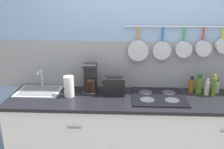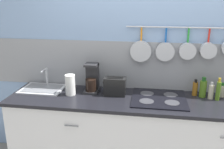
% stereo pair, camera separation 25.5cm
% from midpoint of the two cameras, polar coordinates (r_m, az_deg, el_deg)
% --- Properties ---
extents(wall_back, '(7.20, 0.16, 2.60)m').
position_cam_midpoint_polar(wall_back, '(2.86, 5.39, 4.09)').
color(wall_back, '#84A3CC').
rests_on(wall_back, ground_plane).
extents(cabinet_base, '(2.92, 0.62, 0.88)m').
position_cam_midpoint_polar(cabinet_base, '(2.85, 5.15, -14.33)').
color(cabinet_base, silver).
rests_on(cabinet_base, ground_plane).
extents(countertop, '(2.96, 0.65, 0.03)m').
position_cam_midpoint_polar(countertop, '(2.64, 5.42, -5.87)').
color(countertop, black).
rests_on(countertop, cabinet_base).
extents(sink_basin, '(0.47, 0.36, 0.22)m').
position_cam_midpoint_polar(sink_basin, '(2.94, -18.76, -3.51)').
color(sink_basin, '#B7BABF').
rests_on(sink_basin, countertop).
extents(paper_towel_roll, '(0.11, 0.11, 0.22)m').
position_cam_midpoint_polar(paper_towel_roll, '(2.70, -12.51, -2.72)').
color(paper_towel_roll, white).
rests_on(paper_towel_roll, countertop).
extents(coffee_maker, '(0.16, 0.19, 0.32)m').
position_cam_midpoint_polar(coffee_maker, '(2.77, -7.68, -1.44)').
color(coffee_maker, '#262628').
rests_on(coffee_maker, countertop).
extents(toaster, '(0.25, 0.13, 0.20)m').
position_cam_midpoint_polar(toaster, '(2.69, -2.22, -2.73)').
color(toaster, black).
rests_on(toaster, countertop).
extents(cooktop, '(0.56, 0.53, 0.01)m').
position_cam_midpoint_polar(cooktop, '(2.68, 7.85, -5.07)').
color(cooktop, black).
rests_on(cooktop, countertop).
extents(bottle_sesame_oil, '(0.05, 0.05, 0.18)m').
position_cam_midpoint_polar(bottle_sesame_oil, '(2.86, 15.29, -2.45)').
color(bottle_sesame_oil, '#8C5919').
rests_on(bottle_sesame_oil, countertop).
extents(bottle_hot_sauce, '(0.07, 0.07, 0.22)m').
position_cam_midpoint_polar(bottle_hot_sauce, '(2.85, 16.91, -2.36)').
color(bottle_hot_sauce, '#4C721E').
rests_on(bottle_hot_sauce, countertop).
extents(bottle_olive_oil, '(0.05, 0.05, 0.18)m').
position_cam_midpoint_polar(bottle_olive_oil, '(2.83, 18.54, -2.96)').
color(bottle_olive_oil, '#BFB799').
rests_on(bottle_olive_oil, countertop).
extents(bottle_dish_soap, '(0.04, 0.04, 0.24)m').
position_cam_midpoint_polar(bottle_dish_soap, '(2.82, 19.93, -2.66)').
color(bottle_dish_soap, '#4C721E').
rests_on(bottle_dish_soap, countertop).
extents(bottle_cooking_wine, '(0.07, 0.07, 0.15)m').
position_cam_midpoint_polar(bottle_cooking_wine, '(2.95, 20.51, -2.66)').
color(bottle_cooking_wine, '#BFB799').
rests_on(bottle_cooking_wine, countertop).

